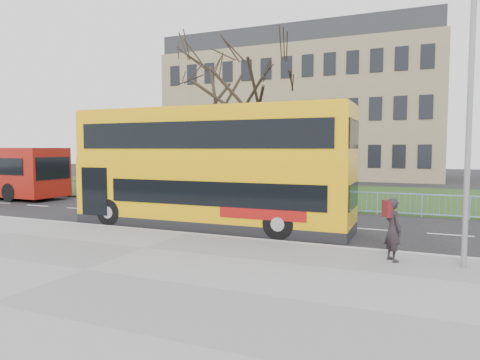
% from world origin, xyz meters
% --- Properties ---
extents(ground, '(120.00, 120.00, 0.00)m').
position_xyz_m(ground, '(0.00, 0.00, 0.00)').
color(ground, black).
rests_on(ground, ground).
extents(pavement, '(80.00, 10.50, 0.12)m').
position_xyz_m(pavement, '(0.00, -6.75, 0.06)').
color(pavement, slate).
rests_on(pavement, ground).
extents(kerb, '(80.00, 0.20, 0.14)m').
position_xyz_m(kerb, '(0.00, -1.55, 0.07)').
color(kerb, '#9A9A9D').
rests_on(kerb, ground).
extents(grass_verge, '(80.00, 15.40, 0.08)m').
position_xyz_m(grass_verge, '(0.00, 14.30, 0.04)').
color(grass_verge, '#1F3915').
rests_on(grass_verge, ground).
extents(guard_railing, '(40.00, 0.12, 1.10)m').
position_xyz_m(guard_railing, '(0.00, 6.60, 0.55)').
color(guard_railing, '#7C9ADD').
rests_on(guard_railing, ground).
extents(bare_tree, '(8.09, 8.09, 11.55)m').
position_xyz_m(bare_tree, '(-3.00, 10.00, 5.86)').
color(bare_tree, black).
rests_on(bare_tree, grass_verge).
extents(civic_building, '(30.00, 15.00, 14.00)m').
position_xyz_m(civic_building, '(-5.00, 35.00, 7.00)').
color(civic_building, '#7A6A4E').
rests_on(civic_building, ground).
extents(yellow_bus, '(11.46, 2.86, 4.79)m').
position_xyz_m(yellow_bus, '(-0.01, 0.39, 2.57)').
color(yellow_bus, '#DC9F09').
rests_on(yellow_bus, ground).
extents(pedestrian, '(0.70, 0.76, 1.75)m').
position_xyz_m(pedestrian, '(7.25, -2.75, 0.99)').
color(pedestrian, black).
rests_on(pedestrian, pavement).
extents(street_lamp, '(1.55, 0.27, 7.33)m').
position_xyz_m(street_lamp, '(8.92, -2.72, 4.14)').
color(street_lamp, gray).
rests_on(street_lamp, pavement).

